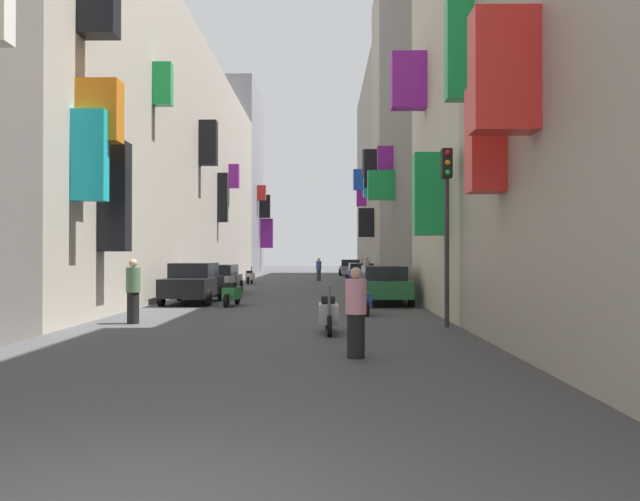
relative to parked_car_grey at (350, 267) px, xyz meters
The scene contains 21 objects.
ground_plane 21.54m from the parked_car_grey, 100.34° to the right, with size 140.00×140.00×0.00m, color #424244.
building_left_mid_b 23.31m from the parked_car_grey, 121.80° to the right, with size 6.90×34.94×13.63m.
building_left_mid_c 14.90m from the parked_car_grey, 163.17° to the left, with size 7.27×10.48×18.14m.
building_right_mid_a 36.35m from the parked_car_grey, 83.37° to the right, with size 7.19×8.39×15.12m.
building_right_mid_b 25.93m from the parked_car_grey, 80.32° to the right, with size 7.34×14.11×18.14m.
building_right_mid_c 17.28m from the parked_car_grey, 73.65° to the right, with size 7.09×6.24×19.94m.
building_right_far 9.07m from the parked_car_grey, 14.39° to the right, with size 7.29×19.75×17.55m.
parked_car_grey is the anchor object (origin of this frame).
parked_car_black 32.81m from the parked_car_grey, 103.08° to the right, with size 1.88×4.19×1.55m.
parked_car_blue 15.27m from the parked_car_grey, 89.78° to the right, with size 1.91×4.35×1.32m.
parked_car_green 32.14m from the parked_car_grey, 90.18° to the right, with size 1.93×4.50×1.43m.
parked_car_silver 27.39m from the parked_car_grey, 105.86° to the right, with size 1.99×4.48×1.39m.
scooter_white 17.79m from the parked_car_grey, 113.84° to the right, with size 0.51×1.91×1.13m.
scooter_silver 40.96m from the parked_car_grey, 93.16° to the right, with size 0.47×1.78×1.13m.
scooter_green 33.80m from the parked_car_grey, 99.74° to the right, with size 0.59×1.90×1.13m.
scooter_blue 36.38m from the parked_car_grey, 91.93° to the right, with size 0.63×1.87×1.13m.
pedestrian_crossing 44.39m from the parked_car_grey, 92.30° to the right, with size 0.49×0.49×1.63m.
pedestrian_near_left 20.41m from the parked_car_grey, 89.81° to the right, with size 0.40×0.40×1.79m.
pedestrian_near_right 12.20m from the parked_car_grey, 103.12° to the right, with size 0.54×0.54×1.65m.
pedestrian_mid_street 39.73m from the parked_car_grey, 100.89° to the right, with size 0.51×0.51×1.74m.
traffic_light_near_corner 39.85m from the parked_car_grey, 88.87° to the right, with size 0.26×0.34×4.57m.
Camera 1 is at (1.52, -3.96, 1.84)m, focal length 33.72 mm.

